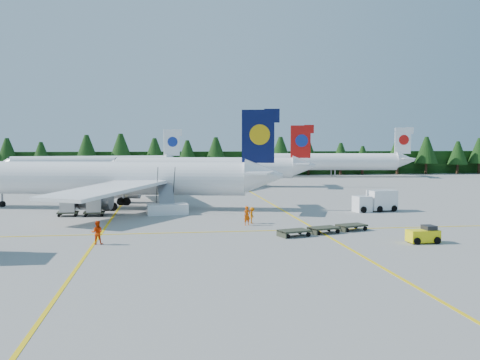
{
  "coord_description": "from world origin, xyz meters",
  "views": [
    {
      "loc": [
        -8.16,
        -54.78,
        8.25
      ],
      "look_at": [
        1.26,
        12.46,
        3.5
      ],
      "focal_mm": 40.0,
      "sensor_mm": 36.0,
      "label": 1
    }
  ],
  "objects": [
    {
      "name": "baggage_tug",
      "position": [
        12.92,
        -13.69,
        0.66
      ],
      "size": [
        2.57,
        1.46,
        1.35
      ],
      "rotation": [
        0.0,
        0.0,
        0.05
      ],
      "color": "yellow",
      "rests_on": "ground"
    },
    {
      "name": "treeline_hedge",
      "position": [
        0.0,
        82.0,
        3.0
      ],
      "size": [
        220.0,
        4.0,
        6.0
      ],
      "primitive_type": "cube",
      "color": "black",
      "rests_on": "ground"
    },
    {
      "name": "crew_b",
      "position": [
        -13.7,
        -10.61,
        0.96
      ],
      "size": [
        0.97,
        0.78,
        1.93
      ],
      "primitive_type": "imported",
      "rotation": [
        0.0,
        0.0,
        3.09
      ],
      "color": "#E53504",
      "rests_on": "ground"
    },
    {
      "name": "taxi_stripe_b",
      "position": [
        6.0,
        20.0,
        0.01
      ],
      "size": [
        0.25,
        120.0,
        0.01
      ],
      "primitive_type": "cube",
      "color": "yellow",
      "rests_on": "ground"
    },
    {
      "name": "taxi_stripe_a",
      "position": [
        -14.0,
        20.0,
        0.01
      ],
      "size": [
        0.25,
        120.0,
        0.01
      ],
      "primitive_type": "cube",
      "color": "yellow",
      "rests_on": "ground"
    },
    {
      "name": "airliner_far_right",
      "position": [
        29.0,
        70.5,
        3.73
      ],
      "size": [
        40.75,
        9.16,
        11.88
      ],
      "rotation": [
        0.0,
        0.0,
        -0.14
      ],
      "color": "white",
      "rests_on": "ground"
    },
    {
      "name": "crew_a",
      "position": [
        -0.09,
        -2.36,
        0.96
      ],
      "size": [
        0.79,
        0.63,
        1.91
      ],
      "primitive_type": "imported",
      "rotation": [
        0.0,
        0.0,
        0.27
      ],
      "color": "#E64F04",
      "rests_on": "ground"
    },
    {
      "name": "airliner_navy",
      "position": [
        -16.45,
        14.32,
        3.69
      ],
      "size": [
        41.64,
        33.89,
        12.27
      ],
      "rotation": [
        0.0,
        0.0,
        -0.22
      ],
      "color": "white",
      "rests_on": "ground"
    },
    {
      "name": "service_truck",
      "position": [
        16.83,
        6.29,
        1.25
      ],
      "size": [
        5.46,
        2.73,
        2.52
      ],
      "rotation": [
        0.0,
        0.0,
        0.17
      ],
      "color": "white",
      "rests_on": "ground"
    },
    {
      "name": "dolly_train",
      "position": [
        6.11,
        -8.04,
        0.49
      ],
      "size": [
        9.14,
        4.73,
        0.15
      ],
      "rotation": [
        0.0,
        0.0,
        0.3
      ],
      "color": "#323526",
      "rests_on": "ground"
    },
    {
      "name": "airstairs",
      "position": [
        -7.99,
        7.29,
        0.9
      ],
      "size": [
        4.81,
        6.53,
        4.16
      ],
      "rotation": [
        0.0,
        0.0,
        0.09
      ],
      "color": "white",
      "rests_on": "ground"
    },
    {
      "name": "ground",
      "position": [
        0.0,
        0.0,
        0.0
      ],
      "size": [
        320.0,
        320.0,
        0.0
      ],
      "primitive_type": "plane",
      "color": "gray",
      "rests_on": "ground"
    },
    {
      "name": "airliner_red",
      "position": [
        -1.48,
        46.44,
        3.45
      ],
      "size": [
        39.07,
        31.83,
        11.47
      ],
      "rotation": [
        0.0,
        0.0,
        -0.2
      ],
      "color": "white",
      "rests_on": "ground"
    },
    {
      "name": "airliner_far_left",
      "position": [
        -25.37,
        65.37,
        3.52
      ],
      "size": [
        38.53,
        8.54,
        11.24
      ],
      "rotation": [
        0.0,
        0.0,
        0.13
      ],
      "color": "white",
      "rests_on": "ground"
    },
    {
      "name": "uld_pair",
      "position": [
        -17.62,
        6.86,
        1.18
      ],
      "size": [
        5.3,
        2.25,
        1.76
      ],
      "rotation": [
        0.0,
        0.0,
        0.05
      ],
      "color": "#323526",
      "rests_on": "ground"
    },
    {
      "name": "taxi_stripe_cross",
      "position": [
        0.0,
        -6.0,
        0.01
      ],
      "size": [
        80.0,
        0.25,
        0.01
      ],
      "primitive_type": "cube",
      "color": "yellow",
      "rests_on": "ground"
    },
    {
      "name": "crew_c",
      "position": [
        0.59,
        -1.26,
        0.84
      ],
      "size": [
        0.66,
        0.8,
        1.68
      ],
      "primitive_type": "imported",
      "rotation": [
        0.0,
        0.0,
        1.26
      ],
      "color": "orange",
      "rests_on": "ground"
    }
  ]
}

